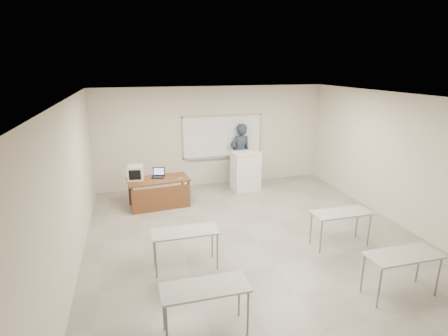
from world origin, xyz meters
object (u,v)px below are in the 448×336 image
object	(u,v)px
laptop	(158,175)
presenter	(240,154)
mouse	(180,179)
podium	(246,171)
whiteboard	(222,137)
instructor_desk	(159,187)
keyboard	(250,151)
crt_monitor	(136,172)

from	to	relation	value
laptop	presenter	distance (m)	2.86
mouse	podium	bearing A→B (deg)	42.32
whiteboard	instructor_desk	world-z (taller)	whiteboard
laptop	keyboard	distance (m)	2.82
mouse	keyboard	bearing A→B (deg)	42.80
podium	presenter	distance (m)	0.75
keyboard	presenter	distance (m)	0.62
crt_monitor	keyboard	world-z (taller)	keyboard
podium	instructor_desk	bearing A→B (deg)	-170.55
keyboard	laptop	bearing A→B (deg)	-175.57
mouse	instructor_desk	bearing A→B (deg)	-168.08
instructor_desk	presenter	world-z (taller)	presenter
laptop	mouse	distance (m)	0.65
mouse	whiteboard	bearing A→B (deg)	66.33
laptop	crt_monitor	bearing A→B (deg)	-160.86
instructor_desk	laptop	world-z (taller)	laptop
crt_monitor	mouse	size ratio (longest dim) A/B	4.35
crt_monitor	mouse	distance (m)	1.16
mouse	laptop	bearing A→B (deg)	167.93
instructor_desk	keyboard	size ratio (longest dim) A/B	3.72
crt_monitor	presenter	xyz separation A→B (m)	(3.19, 1.13, 0.02)
whiteboard	presenter	distance (m)	0.77
instructor_desk	mouse	size ratio (longest dim) A/B	15.34
instructor_desk	laptop	bearing A→B (deg)	83.31
crt_monitor	keyboard	xyz separation A→B (m)	(3.30, 0.55, 0.23)
whiteboard	mouse	world-z (taller)	whiteboard
crt_monitor	podium	bearing A→B (deg)	15.90
podium	mouse	distance (m)	2.21
instructor_desk	presenter	distance (m)	3.00
whiteboard	mouse	bearing A→B (deg)	-134.67
mouse	presenter	xyz separation A→B (m)	(2.09, 1.45, 0.17)
keyboard	instructor_desk	bearing A→B (deg)	-170.34
presenter	laptop	bearing A→B (deg)	10.83
laptop	whiteboard	bearing A→B (deg)	46.20
laptop	mouse	size ratio (longest dim) A/B	3.13
instructor_desk	keyboard	xyz separation A→B (m)	(2.75, 0.79, 0.60)
mouse	keyboard	xyz separation A→B (m)	(2.20, 0.88, 0.39)
whiteboard	presenter	world-z (taller)	whiteboard
podium	laptop	xyz separation A→B (m)	(-2.59, -0.45, 0.23)
presenter	mouse	bearing A→B (deg)	23.01
instructor_desk	crt_monitor	distance (m)	0.70
podium	keyboard	world-z (taller)	keyboard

